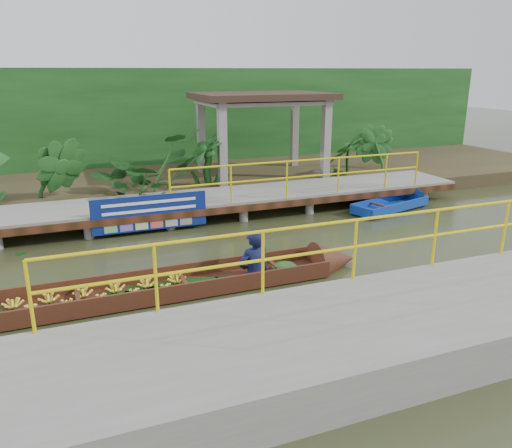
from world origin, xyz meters
name	(u,v)px	position (x,y,z in m)	size (l,w,h in m)	color
ground	(243,259)	(0.00, 0.00, 0.00)	(80.00, 80.00, 0.00)	#2B3018
land_strip	(169,181)	(0.00, 7.50, 0.23)	(30.00, 8.00, 0.45)	#312A18
far_dock	(201,201)	(0.02, 3.43, 0.48)	(16.00, 2.06, 1.66)	slate
near_dock	(406,327)	(1.00, -4.20, 0.30)	(18.00, 2.40, 1.73)	slate
pavilion	(262,105)	(3.00, 6.30, 2.82)	(4.40, 3.00, 3.00)	slate
foliage_backdrop	(153,123)	(0.00, 10.00, 2.00)	(30.00, 0.80, 4.00)	#154014
vendor_boat	(157,280)	(-2.07, -1.11, 0.30)	(9.20, 1.03, 2.29)	#3C1F10
moored_blue_boat	(405,202)	(6.03, 2.33, 0.13)	(3.10, 1.56, 0.72)	#0D3296
blue_banner	(150,213)	(-1.53, 2.48, 0.56)	(2.83, 0.04, 0.88)	navy
tropical_plants	(200,156)	(0.55, 5.30, 1.40)	(14.51, 1.51, 1.89)	#154014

